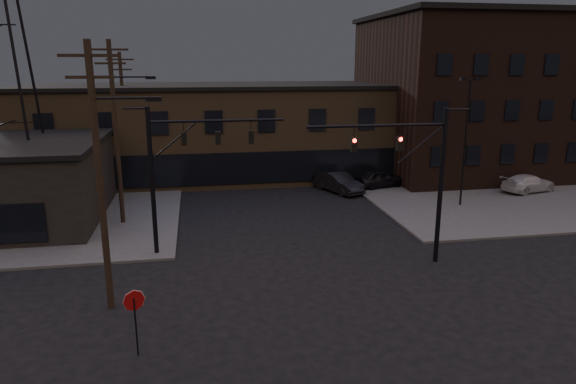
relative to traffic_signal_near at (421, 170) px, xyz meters
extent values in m
plane|color=black|center=(-5.36, -4.50, -4.93)|extent=(140.00, 140.00, 0.00)
cube|color=#474744|center=(16.64, 17.50, -4.86)|extent=(30.00, 30.00, 0.15)
cube|color=brown|center=(-5.36, 23.50, -0.93)|extent=(40.00, 12.00, 8.00)
cube|color=black|center=(16.64, 21.50, 2.07)|extent=(22.00, 16.00, 14.00)
cylinder|color=black|center=(1.14, 0.00, -0.93)|extent=(0.24, 0.24, 8.00)
cylinder|color=black|center=(-2.36, 0.00, 2.27)|extent=(7.00, 0.14, 0.14)
cube|color=#FF140C|center=(-1.19, 0.00, 1.37)|extent=(0.28, 0.22, 0.70)
cube|color=#FF140C|center=(-3.52, 0.00, 1.37)|extent=(0.28, 0.22, 0.70)
cylinder|color=black|center=(-13.36, 3.50, -0.93)|extent=(0.24, 0.24, 8.00)
cylinder|color=black|center=(-9.86, 3.50, 2.27)|extent=(7.00, 0.14, 0.14)
cube|color=black|center=(-11.61, 3.50, 1.37)|extent=(0.28, 0.22, 0.70)
cube|color=black|center=(-9.86, 3.50, 1.37)|extent=(0.28, 0.22, 0.70)
cube|color=black|center=(-8.11, 3.50, 1.37)|extent=(0.28, 0.22, 0.70)
cylinder|color=black|center=(-13.36, -6.50, -3.83)|extent=(0.06, 0.06, 2.20)
cylinder|color=maroon|center=(-13.36, -6.48, -2.83)|extent=(0.72, 0.33, 0.76)
cylinder|color=black|center=(-14.86, -2.50, 0.57)|extent=(0.28, 0.28, 11.00)
cube|color=black|center=(-14.86, -2.50, 5.47)|extent=(2.20, 0.12, 0.12)
cube|color=black|center=(-14.86, -2.50, 4.67)|extent=(1.80, 0.12, 0.12)
cube|color=black|center=(-12.56, -2.50, 3.82)|extent=(0.60, 0.25, 0.18)
cylinder|color=black|center=(-15.86, 9.50, 0.82)|extent=(0.28, 0.28, 11.50)
cube|color=black|center=(-15.86, 9.50, 5.97)|extent=(2.20, 0.12, 0.12)
cube|color=black|center=(-15.86, 9.50, 5.17)|extent=(1.80, 0.12, 0.12)
cube|color=black|center=(-13.56, 9.50, 4.32)|extent=(0.60, 0.25, 0.18)
cylinder|color=black|center=(-16.86, 21.50, 0.57)|extent=(0.28, 0.28, 11.00)
cube|color=black|center=(-16.86, 21.50, 5.47)|extent=(2.20, 0.12, 0.12)
cube|color=black|center=(-16.86, 21.50, 4.67)|extent=(1.80, 0.12, 0.12)
cylinder|color=black|center=(7.64, 9.50, -0.43)|extent=(0.14, 0.14, 9.00)
cube|color=black|center=(7.14, 9.50, 4.12)|extent=(0.50, 0.28, 0.18)
cube|color=black|center=(8.14, 9.50, 4.12)|extent=(0.50, 0.28, 0.18)
cylinder|color=black|center=(13.64, 14.50, -0.43)|extent=(0.14, 0.14, 9.00)
cube|color=black|center=(13.14, 14.50, 4.12)|extent=(0.50, 0.28, 0.18)
cube|color=black|center=(14.14, 14.50, 4.12)|extent=(0.50, 0.28, 0.18)
imported|color=black|center=(3.80, 15.82, -4.07)|extent=(4.47, 2.61, 1.43)
imported|color=silver|center=(14.91, 12.16, -4.09)|extent=(5.08, 3.11, 1.37)
imported|color=black|center=(0.14, 15.29, -4.15)|extent=(3.38, 5.04, 1.57)
camera|label=1|loc=(-10.98, -23.52, 5.20)|focal=32.00mm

